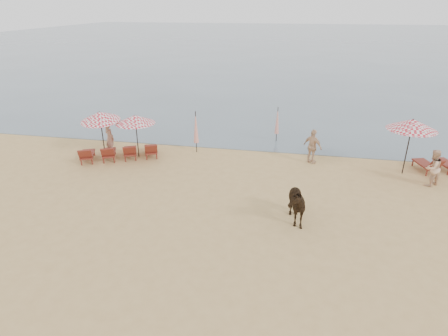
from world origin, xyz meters
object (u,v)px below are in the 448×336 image
object	(u,v)px
umbrella_closed_left	(196,127)
beachgoer_right_b	(313,147)
beachgoer_right_a	(432,168)
umbrella_open_left_b	(100,116)
umbrella_closed_right	(277,121)
umbrella_open_left_a	(135,119)
cow	(293,203)
lounger_cluster_right	(439,164)
lounger_cluster_left	(119,152)
umbrella_open_right	(412,124)
beachgoer_left	(110,138)

from	to	relation	value
umbrella_closed_left	beachgoer_right_b	distance (m)	6.07
beachgoer_right_a	beachgoer_right_b	size ratio (longest dim) A/B	0.95
umbrella_open_left_b	umbrella_closed_left	world-z (taller)	umbrella_open_left_b
umbrella_closed_right	umbrella_open_left_b	bearing A→B (deg)	-155.27
umbrella_open_left_a	umbrella_open_left_b	xyz separation A→B (m)	(-1.75, -0.28, 0.14)
cow	beachgoer_right_a	distance (m)	7.17
umbrella_closed_left	beachgoer_right_a	bearing A→B (deg)	-10.05
lounger_cluster_right	beachgoer_right_b	distance (m)	5.88
umbrella_closed_left	beachgoer_right_b	world-z (taller)	umbrella_closed_left
umbrella_closed_left	umbrella_closed_right	size ratio (longest dim) A/B	1.10
lounger_cluster_left	umbrella_open_left_b	world-z (taller)	umbrella_open_left_b
umbrella_open_left_a	umbrella_open_right	size ratio (longest dim) A/B	0.85
umbrella_closed_right	beachgoer_left	distance (m)	9.24
umbrella_open_left_b	beachgoer_left	bearing A→B (deg)	66.22
umbrella_open_right	beachgoer_right_b	distance (m)	4.50
lounger_cluster_left	beachgoer_right_b	xyz separation A→B (m)	(9.63, 1.40, 0.45)
umbrella_open_left_a	umbrella_open_left_b	size ratio (longest dim) A/B	0.90
umbrella_open_left_b	umbrella_open_right	bearing A→B (deg)	-7.93
umbrella_open_left_a	umbrella_closed_left	size ratio (longest dim) A/B	1.00
umbrella_open_left_a	cow	distance (m)	9.45
beachgoer_left	cow	bearing A→B (deg)	-176.88
umbrella_open_left_b	beachgoer_right_a	xyz separation A→B (m)	(15.62, -0.45, -1.33)
umbrella_open_left_b	lounger_cluster_left	bearing A→B (deg)	-25.36
lounger_cluster_right	cow	size ratio (longest dim) A/B	1.15
lounger_cluster_right	umbrella_closed_right	world-z (taller)	umbrella_closed_right
umbrella_open_left_a	beachgoer_right_b	bearing A→B (deg)	-14.64
lounger_cluster_left	cow	xyz separation A→B (m)	(8.80, -4.32, 0.33)
umbrella_closed_right	umbrella_closed_left	bearing A→B (deg)	-148.99
lounger_cluster_right	beachgoer_right_b	xyz separation A→B (m)	(-5.87, 0.01, 0.46)
umbrella_open_left_b	umbrella_closed_left	size ratio (longest dim) A/B	1.11
umbrella_open_right	cow	distance (m)	7.46
lounger_cluster_left	umbrella_closed_right	size ratio (longest dim) A/B	2.01
umbrella_closed_left	beachgoer_left	world-z (taller)	umbrella_closed_left
beachgoer_left	umbrella_open_left_a	bearing A→B (deg)	-156.12
umbrella_open_left_a	beachgoer_right_a	distance (m)	13.94
umbrella_open_left_a	umbrella_closed_right	bearing A→B (deg)	7.98
umbrella_open_left_b	beachgoer_right_a	world-z (taller)	umbrella_open_left_b
cow	umbrella_closed_right	bearing A→B (deg)	81.98
umbrella_closed_right	beachgoer_left	size ratio (longest dim) A/B	1.20
umbrella_closed_right	beachgoer_right_b	size ratio (longest dim) A/B	1.17
umbrella_open_right	beachgoer_right_a	distance (m)	2.10
lounger_cluster_right	beachgoer_right_b	bearing A→B (deg)	164.09
cow	beachgoer_right_a	size ratio (longest dim) A/B	1.07
beachgoer_right_a	beachgoer_right_b	world-z (taller)	beachgoer_right_b
umbrella_open_left_b	beachgoer_right_b	distance (m)	10.72
umbrella_closed_right	beachgoer_right_a	xyz separation A→B (m)	(6.97, -4.43, -0.43)
umbrella_open_right	beachgoer_right_a	bearing A→B (deg)	-40.74
beachgoer_left	lounger_cluster_right	bearing A→B (deg)	-146.95
lounger_cluster_right	beachgoer_right_a	xyz separation A→B (m)	(-0.83, -1.58, 0.41)
beachgoer_left	beachgoer_right_a	world-z (taller)	beachgoer_left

